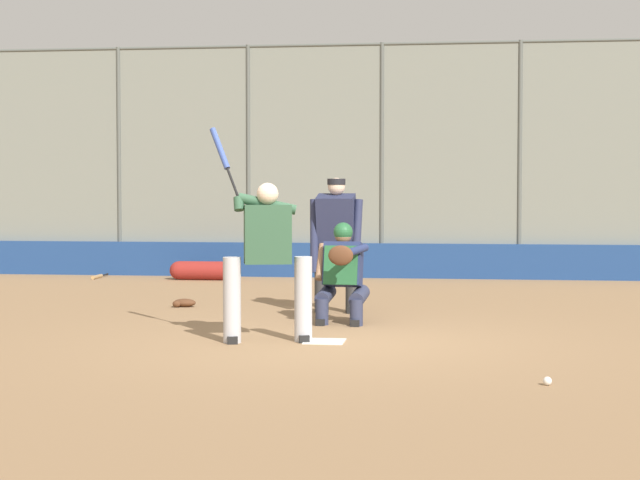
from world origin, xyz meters
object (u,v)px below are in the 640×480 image
fielding_glove_on_dirt (184,303)px  equipment_bag_dugout_side (203,271)px  umpire_home (337,240)px  batter_at_plate (267,255)px  catcher_behind_plate (342,271)px  spare_bat_near_backstop (98,276)px  baseball_loose (547,381)px

fielding_glove_on_dirt → equipment_bag_dugout_side: 4.43m
umpire_home → batter_at_plate: bearing=84.3°
catcher_behind_plate → umpire_home: size_ratio=0.69×
spare_bat_near_backstop → equipment_bag_dugout_side: equipment_bag_dugout_side is taller
batter_at_plate → spare_bat_near_backstop: bearing=-73.6°
equipment_bag_dugout_side → fielding_glove_on_dirt: bearing=100.3°
fielding_glove_on_dirt → equipment_bag_dugout_side: bearing=-79.7°
catcher_behind_plate → baseball_loose: bearing=123.9°
batter_at_plate → catcher_behind_plate: bearing=-124.7°
batter_at_plate → catcher_behind_plate: (-0.63, -1.68, -0.29)m
spare_bat_near_backstop → equipment_bag_dugout_side: bearing=86.5°
umpire_home → fielding_glove_on_dirt: size_ratio=5.65×
catcher_behind_plate → umpire_home: (0.19, -1.11, 0.33)m
batter_at_plate → spare_bat_near_backstop: size_ratio=2.74×
umpire_home → fielding_glove_on_dirt: bearing=-8.0°
umpire_home → spare_bat_near_backstop: bearing=-41.4°
umpire_home → spare_bat_near_backstop: size_ratio=2.11×
spare_bat_near_backstop → fielding_glove_on_dirt: bearing=31.7°
catcher_behind_plate → equipment_bag_dugout_side: bearing=-56.9°
fielding_glove_on_dirt → baseball_loose: (-4.55, 5.41, -0.02)m
batter_at_plate → fielding_glove_on_dirt: batter_at_plate is taller
batter_at_plate → equipment_bag_dugout_side: 8.03m
batter_at_plate → catcher_behind_plate: batter_at_plate is taller
batter_at_plate → fielding_glove_on_dirt: 3.77m
umpire_home → baseball_loose: 5.58m
equipment_bag_dugout_side → catcher_behind_plate: bearing=118.4°
umpire_home → fielding_glove_on_dirt: umpire_home is taller
spare_bat_near_backstop → fielding_glove_on_dirt: fielding_glove_on_dirt is taller
baseball_loose → spare_bat_near_backstop: bearing=-53.4°
umpire_home → fielding_glove_on_dirt: (2.20, -0.43, -0.91)m
catcher_behind_plate → umpire_home: 1.17m
umpire_home → equipment_bag_dugout_side: (2.99, -4.79, -0.80)m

